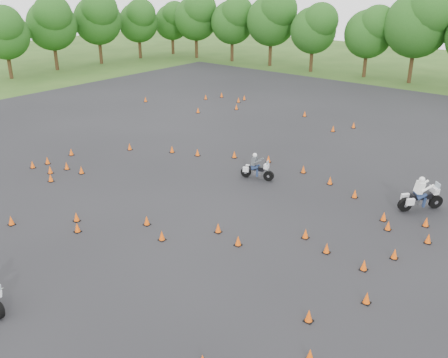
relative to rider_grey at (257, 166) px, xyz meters
name	(u,v)px	position (x,y,z in m)	size (l,w,h in m)	color
ground	(171,227)	(0.33, -7.50, -0.79)	(140.00, 140.00, 0.00)	#2D5119
asphalt_pad	(246,188)	(0.33, -1.50, -0.78)	(62.00, 62.00, 0.00)	black
treeline	(434,50)	(0.88, 26.92, 3.83)	(87.28, 32.83, 10.64)	#1E4C15
traffic_cones	(240,186)	(0.23, -1.93, -0.56)	(36.48, 32.98, 0.45)	#FD580A
rider_grey	(257,166)	(0.00, 0.00, 0.00)	(2.03, 0.62, 1.57)	#464A4F
rider_white	(421,193)	(8.82, 1.85, 0.16)	(2.44, 0.75, 1.89)	white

